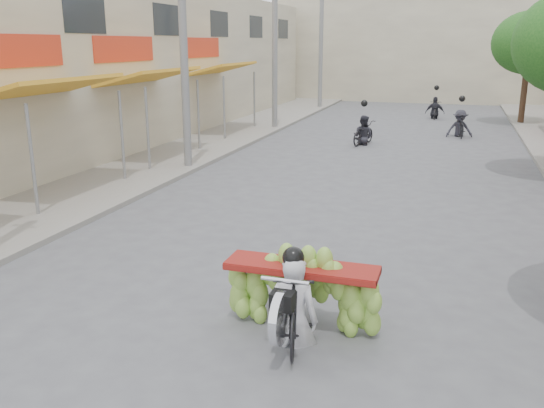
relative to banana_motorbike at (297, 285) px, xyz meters
The scene contains 11 objects.
sidewalk_left 14.39m from the banana_motorbike, 121.93° to the left, with size 4.00×60.00×0.12m, color gray.
shophouse_row_left 16.98m from the banana_motorbike, 138.39° to the left, with size 9.77×40.00×6.00m.
far_building 35.31m from the banana_motorbike, 90.98° to the left, with size 20.00×6.00×7.00m, color #B9AF92.
utility_pole_mid 11.46m from the banana_motorbike, 123.12° to the left, with size 0.60×0.24×8.00m.
utility_pole_far 19.44m from the banana_motorbike, 108.25° to the left, with size 0.60×0.24×8.00m.
utility_pole_back 28.04m from the banana_motorbike, 102.44° to the left, with size 0.60×0.24×8.00m.
street_tree_far 23.88m from the banana_motorbike, 78.31° to the left, with size 3.40×3.40×5.25m.
banana_motorbike is the anchor object (origin of this frame).
bg_motorbike_a 15.40m from the banana_motorbike, 95.73° to the left, with size 0.99×1.69×1.95m.
bg_motorbike_b 18.53m from the banana_motorbike, 83.79° to the left, with size 1.14×1.83×1.95m.
bg_motorbike_c 24.34m from the banana_motorbike, 88.19° to the left, with size 0.97×1.49×1.95m.
Camera 1 is at (2.40, -3.93, 3.78)m, focal length 38.00 mm.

